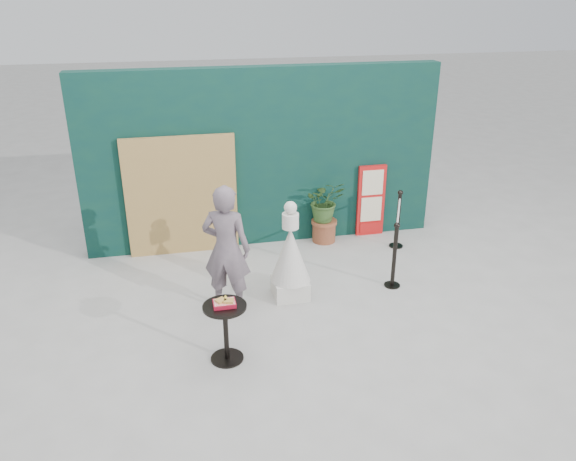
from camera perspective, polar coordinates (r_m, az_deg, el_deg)
The scene contains 10 objects.
ground at distance 7.35m, azimuth 2.05°, elevation -10.87°, with size 60.00×60.00×0.00m, color #ADAAA5.
back_wall at distance 9.52m, azimuth -2.55°, elevation 7.37°, with size 6.00×0.30×3.00m, color #092C2A.
bamboo_fence at distance 9.35m, azimuth -10.76°, elevation 3.44°, with size 1.80×0.08×2.00m, color tan.
woman at distance 7.60m, azimuth -6.27°, elevation -1.88°, with size 0.66×0.43×1.81m, color slate.
menu_board at distance 10.09m, azimuth 8.43°, elevation 3.01°, with size 0.50×0.07×1.30m.
statue at distance 7.97m, azimuth 0.24°, elevation -2.89°, with size 0.57×0.57×1.47m.
cafe_table at distance 6.75m, azimuth -6.37°, elevation -9.41°, with size 0.52×0.52×0.75m.
food_basket at distance 6.60m, azimuth -6.47°, elevation -7.29°, with size 0.26×0.19×0.11m.
planter at distance 9.73m, azimuth 3.74°, elevation 2.48°, with size 0.67×0.58×1.13m.
stanchion_barrier at distance 9.08m, azimuth 10.95°, elevation -0.64°, with size 0.84×1.54×1.03m.
Camera 1 is at (-1.56, -5.86, 4.16)m, focal length 35.00 mm.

